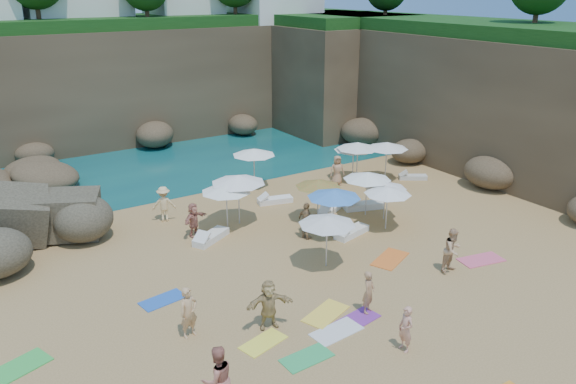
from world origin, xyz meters
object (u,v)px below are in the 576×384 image
parasol_2 (254,152)px  person_stand_1 (218,379)px  person_stand_0 (189,312)px  person_stand_5 (194,220)px  person_stand_4 (337,170)px  parasol_1 (358,146)px  parasol_0 (238,179)px  person_stand_2 (164,204)px  person_stand_6 (406,329)px  rock_outcrop (3,270)px  lounger_0 (211,237)px  person_stand_3 (306,221)px

parasol_2 → person_stand_1: bearing=-122.5°
person_stand_0 → person_stand_5: bearing=52.7°
person_stand_4 → person_stand_5: size_ratio=1.09×
parasol_1 → person_stand_4: parasol_1 is taller
parasol_0 → parasol_2: bearing=52.5°
person_stand_1 → person_stand_5: (4.03, 10.82, -0.17)m
parasol_2 → person_stand_2: bearing=-163.1°
person_stand_6 → parasol_0: bearing=-177.2°
rock_outcrop → person_stand_5: rock_outcrop is taller
lounger_0 → person_stand_5: (-0.42, 0.90, 0.64)m
lounger_0 → person_stand_4: (9.42, 2.99, 0.71)m
parasol_2 → person_stand_5: 7.13m
person_stand_0 → person_stand_4: size_ratio=1.02×
parasol_1 → person_stand_0: bearing=-147.5°
parasol_1 → person_stand_4: 1.91m
lounger_0 → person_stand_3: bearing=-59.4°
person_stand_4 → lounger_0: bearing=-143.4°
parasol_0 → person_stand_2: bearing=142.4°
person_stand_0 → person_stand_1: bearing=-113.3°
parasol_0 → person_stand_0: size_ratio=1.47×
person_stand_3 → person_stand_6: 8.82m
person_stand_2 → person_stand_3: bearing=152.8°
person_stand_0 → person_stand_2: size_ratio=1.01×
rock_outcrop → lounger_0: bearing=-13.0°
parasol_2 → person_stand_2: size_ratio=1.38×
person_stand_0 → person_stand_2: (2.84, 9.66, -0.01)m
person_stand_4 → parasol_2: bearing=172.2°
person_stand_2 → person_stand_4: 10.36m
person_stand_1 → person_stand_5: size_ratio=1.21×
person_stand_4 → person_stand_5: person_stand_4 is taller
parasol_1 → person_stand_2: parasol_1 is taller
parasol_1 → parasol_2: (-5.68, 2.21, -0.03)m
parasol_0 → person_stand_4: parasol_0 is taller
person_stand_5 → person_stand_6: person_stand_5 is taller
rock_outcrop → parasol_2: size_ratio=3.53×
lounger_0 → person_stand_6: 10.90m
person_stand_0 → person_stand_2: 10.07m
person_stand_2 → person_stand_3: size_ratio=1.01×
person_stand_0 → person_stand_5: person_stand_0 is taller
person_stand_1 → person_stand_6: 6.15m
parasol_2 → person_stand_6: parasol_2 is taller
person_stand_4 → parasol_1: bearing=16.6°
person_stand_5 → lounger_0: bearing=-92.9°
rock_outcrop → lounger_0: (8.36, -1.93, 0.15)m
parasol_0 → parasol_1: parasol_0 is taller
rock_outcrop → person_stand_3: 12.81m
person_stand_0 → person_stand_3: bearing=16.6°
parasol_0 → person_stand_2: (-2.93, 2.26, -1.38)m
parasol_0 → lounger_0: parasol_0 is taller
person_stand_1 → lounger_0: bearing=-113.7°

